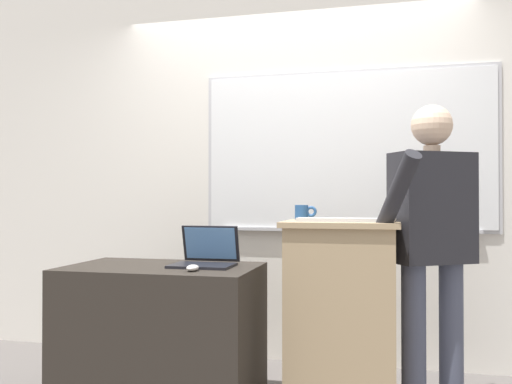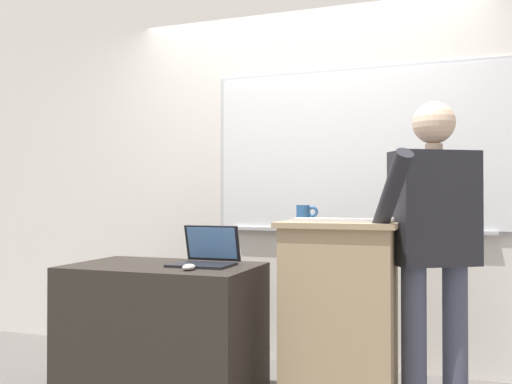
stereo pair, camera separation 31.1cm
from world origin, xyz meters
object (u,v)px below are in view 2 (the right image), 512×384
Objects in this scene: side_desk at (163,332)px; person_presenter at (434,233)px; lectern_podium at (340,316)px; wireless_keyboard at (335,220)px; laptop at (206,255)px; coffee_mug at (304,212)px; computer_mouse_by_keyboard at (389,219)px; computer_mouse_by_laptop at (189,267)px.

person_presenter reaches higher than side_desk.
wireless_keyboard is (-0.01, -0.06, 0.52)m from lectern_podium.
side_desk is 0.51m from laptop.
coffee_mug is (-0.23, 0.22, 0.03)m from wireless_keyboard.
wireless_keyboard is at bearing -177.90° from computer_mouse_by_keyboard.
computer_mouse_by_keyboard is (1.02, 0.26, 0.26)m from computer_mouse_by_laptop.
wireless_keyboard is at bearing 18.89° from computer_mouse_by_laptop.
computer_mouse_by_laptop is 0.77× the size of coffee_mug.
lectern_podium is at bearing -34.65° from coffee_mug.
coffee_mug is at bearing 145.35° from lectern_podium.
computer_mouse_by_laptop is (0.25, -0.17, 0.40)m from side_desk.
laptop is (-1.25, -0.15, -0.14)m from person_presenter.
person_presenter reaches higher than wireless_keyboard.
coffee_mug is at bearing 22.15° from side_desk.
lectern_podium is 0.53m from wireless_keyboard.
computer_mouse_by_keyboard is at bearing 0.92° from laptop.
person_presenter is 0.52m from wireless_keyboard.
computer_mouse_by_keyboard is (0.26, -0.05, 0.53)m from lectern_podium.
computer_mouse_by_laptop is (-0.74, -0.25, -0.25)m from wireless_keyboard.
wireless_keyboard reaches higher than lectern_podium.
laptop reaches higher than computer_mouse_by_laptop.
side_desk is 1.07m from coffee_mug.
laptop is at bearing -156.28° from coffee_mug.
side_desk is 0.50m from computer_mouse_by_laptop.
computer_mouse_by_laptop reaches higher than side_desk.
lectern_podium is 1.02m from side_desk.
wireless_keyboard is (-0.50, -0.15, 0.07)m from person_presenter.
coffee_mug reaches higher than computer_mouse_by_laptop.
lectern_podium reaches higher than laptop.
person_presenter reaches higher than computer_mouse_by_keyboard.
person_presenter is 12.84× the size of coffee_mug.
side_desk is at bearing -161.45° from laptop.
laptop is at bearing 92.28° from computer_mouse_by_laptop.
computer_mouse_by_keyboard reaches higher than lectern_podium.
side_desk is 2.43× the size of wireless_keyboard.
person_presenter is 0.27m from computer_mouse_by_keyboard.
coffee_mug is at bearing 42.90° from computer_mouse_by_laptop.
lectern_podium is 0.67m from person_presenter.
person_presenter is 1.31m from computer_mouse_by_laptop.
coffee_mug is (0.76, 0.31, 0.69)m from side_desk.
person_presenter reaches higher than lectern_podium.
person_presenter is 1.26m from laptop.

